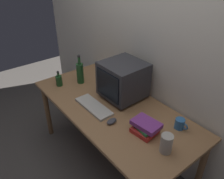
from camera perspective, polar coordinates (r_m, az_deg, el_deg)
The scene contains 11 objects.
ground_plane at distance 2.65m, azimuth 0.00°, elevation -17.06°, with size 6.00×6.00×0.00m, color #56514C.
back_wall at distance 2.20m, azimuth 9.84°, elevation 11.44°, with size 4.00×0.08×2.50m, color silver.
desk at distance 2.20m, azimuth 0.00°, elevation -5.71°, with size 1.76×0.82×0.73m.
crt_monitor at distance 2.19m, azimuth 2.79°, elevation 2.40°, with size 0.39×0.40×0.37m.
keyboard at distance 2.13m, azimuth -4.63°, elevation -4.30°, with size 0.42×0.15×0.02m, color beige.
computer_mouse at distance 1.95m, azimuth -0.07°, elevation -7.97°, with size 0.06×0.10×0.04m, color #3F3F47.
bottle_tall at distance 2.50m, azimuth -7.97°, elevation 4.30°, with size 0.08×0.08×0.33m.
bottle_short at distance 2.51m, azimuth -13.17°, elevation 2.30°, with size 0.07×0.07×0.17m.
book_stack at distance 1.86m, azimuth 8.40°, elevation -9.30°, with size 0.24×0.19×0.10m.
mug at distance 1.96m, azimuth 16.69°, elevation -8.26°, with size 0.12×0.08×0.09m.
metal_canister at distance 1.72m, azimuth 13.48°, elevation -13.04°, with size 0.09×0.09×0.15m, color #B7B2A8.
Camera 1 is at (1.38, -1.08, 1.99)m, focal length 36.41 mm.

